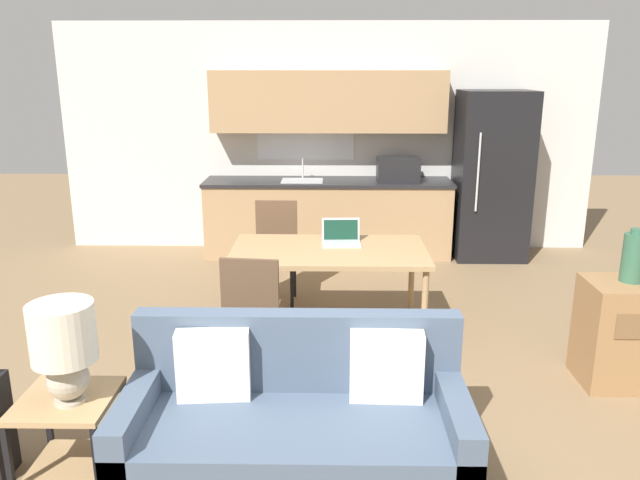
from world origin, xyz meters
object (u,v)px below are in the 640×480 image
(couch, at_px, (296,420))
(laptop, at_px, (341,237))
(refrigerator, at_px, (492,176))
(table_lamp, at_px, (64,344))
(vase, at_px, (634,257))
(dining_table, at_px, (329,256))
(dining_chair_far_left, at_px, (276,248))
(side_table, at_px, (69,426))
(dining_chair_near_left, at_px, (254,313))

(couch, height_order, laptop, laptop)
(refrigerator, height_order, table_lamp, refrigerator)
(refrigerator, distance_m, vase, 3.07)
(dining_table, xyz_separation_m, dining_chair_far_left, (-0.51, 0.80, -0.17))
(dining_chair_far_left, xyz_separation_m, laptop, (0.61, -0.62, 0.28))
(refrigerator, xyz_separation_m, couch, (-2.05, -4.20, -0.63))
(couch, xyz_separation_m, vase, (2.27, 1.13, 0.59))
(refrigerator, xyz_separation_m, table_lamp, (-3.21, -4.33, -0.13))
(dining_table, distance_m, couch, 1.93)
(couch, relative_size, side_table, 3.51)
(dining_table, xyz_separation_m, dining_chair_near_left, (-0.52, -0.83, -0.17))
(dining_table, height_order, laptop, laptop)
(refrigerator, xyz_separation_m, dining_table, (-1.88, -2.30, -0.28))
(couch, distance_m, dining_chair_far_left, 2.72)
(laptop, bearing_deg, dining_chair_far_left, 132.17)
(dining_chair_near_left, bearing_deg, laptop, -115.42)
(couch, bearing_deg, dining_chair_near_left, 108.09)
(dining_table, relative_size, laptop, 4.83)
(dining_table, height_order, side_table, dining_table)
(dining_table, xyz_separation_m, side_table, (-1.37, -1.99, -0.34))
(refrigerator, relative_size, dining_table, 1.21)
(table_lamp, bearing_deg, dining_chair_near_left, 55.84)
(dining_chair_near_left, height_order, laptop, dining_chair_near_left)
(refrigerator, distance_m, couch, 4.71)
(side_table, height_order, dining_chair_far_left, dining_chair_far_left)
(dining_table, relative_size, table_lamp, 2.97)
(dining_chair_far_left, bearing_deg, refrigerator, 33.10)
(refrigerator, distance_m, table_lamp, 5.39)
(couch, bearing_deg, dining_table, 84.82)
(side_table, bearing_deg, dining_chair_far_left, 72.82)
(dining_table, relative_size, dining_chair_far_left, 1.67)
(side_table, bearing_deg, couch, 4.65)
(couch, relative_size, vase, 4.86)
(laptop, bearing_deg, dining_table, -121.61)
(table_lamp, bearing_deg, couch, 6.56)
(dining_chair_near_left, relative_size, laptop, 2.90)
(dining_chair_near_left, bearing_deg, refrigerator, -121.28)
(refrigerator, bearing_deg, couch, -116.07)
(couch, xyz_separation_m, laptop, (0.27, 2.07, 0.46))
(dining_chair_near_left, distance_m, dining_chair_far_left, 1.63)
(refrigerator, relative_size, vase, 5.14)
(couch, xyz_separation_m, dining_chair_near_left, (-0.35, 1.07, 0.19))
(vase, bearing_deg, refrigerator, 94.00)
(dining_chair_far_left, bearing_deg, side_table, -106.21)
(refrigerator, bearing_deg, side_table, -127.16)
(dining_chair_far_left, relative_size, laptop, 2.90)
(couch, relative_size, dining_chair_far_left, 1.91)
(refrigerator, bearing_deg, dining_table, -129.23)
(refrigerator, height_order, side_table, refrigerator)
(dining_table, distance_m, dining_chair_far_left, 0.96)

